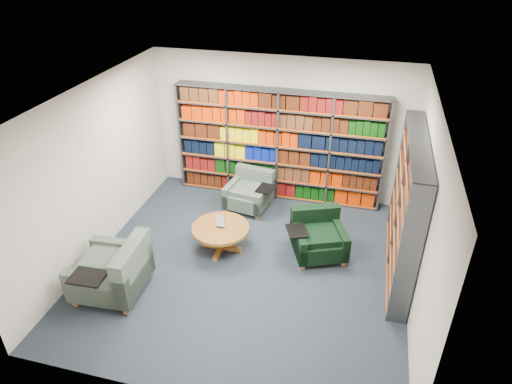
% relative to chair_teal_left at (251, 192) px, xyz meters
% --- Properties ---
extents(room_shell, '(5.02, 5.02, 2.82)m').
position_rel_chair_teal_left_xyz_m(room_shell, '(0.42, -1.82, 1.11)').
color(room_shell, black).
rests_on(room_shell, ground).
extents(bookshelf_back, '(4.00, 0.28, 2.20)m').
position_rel_chair_teal_left_xyz_m(bookshelf_back, '(0.42, 0.52, 0.81)').
color(bookshelf_back, '#47494F').
rests_on(bookshelf_back, ground).
extents(bookshelf_right, '(0.28, 2.50, 2.20)m').
position_rel_chair_teal_left_xyz_m(bookshelf_right, '(2.77, -1.22, 0.81)').
color(bookshelf_right, '#47494F').
rests_on(bookshelf_right, ground).
extents(chair_teal_left, '(0.99, 0.90, 0.72)m').
position_rel_chair_teal_left_xyz_m(chair_teal_left, '(0.00, 0.00, 0.00)').
color(chair_teal_left, '#032B36').
rests_on(chair_teal_left, ground).
extents(chair_green_right, '(1.10, 1.07, 0.75)m').
position_rel_chair_teal_left_xyz_m(chair_green_right, '(1.47, -1.15, 0.01)').
color(chair_green_right, black).
rests_on(chair_green_right, ground).
extents(chair_teal_front, '(1.02, 1.17, 0.88)m').
position_rel_chair_teal_left_xyz_m(chair_teal_front, '(-1.28, -2.88, 0.07)').
color(chair_teal_front, '#032B36').
rests_on(chair_teal_front, ground).
extents(coffee_table, '(0.96, 0.96, 0.68)m').
position_rel_chair_teal_left_xyz_m(coffee_table, '(-0.11, -1.50, 0.07)').
color(coffee_table, '#964B23').
rests_on(coffee_table, ground).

